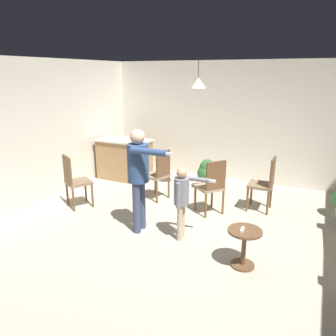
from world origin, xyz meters
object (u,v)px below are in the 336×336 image
at_px(person_adult, 139,170).
at_px(dining_chair_spare, 212,185).
at_px(person_child, 182,196).
at_px(potted_plant_by_wall, 207,173).
at_px(side_table_by_couch, 244,244).
at_px(dining_chair_near_wall, 159,173).
at_px(kitchen_counter, 125,159).
at_px(dining_chair_by_counter, 265,182).
at_px(spare_remote_on_table, 242,230).
at_px(dining_chair_centre_back, 74,179).

distance_m(person_adult, dining_chair_spare, 1.44).
height_order(person_child, potted_plant_by_wall, person_child).
bearing_deg(side_table_by_couch, dining_chair_near_wall, 141.65).
height_order(person_adult, dining_chair_spare, person_adult).
bearing_deg(person_child, kitchen_counter, -134.84).
xyz_separation_m(side_table_by_couch, dining_chair_by_counter, (-0.09, 1.96, 0.22)).
relative_size(side_table_by_couch, dining_chair_by_counter, 0.52).
distance_m(person_child, dining_chair_by_counter, 1.88).
height_order(dining_chair_near_wall, spare_remote_on_table, dining_chair_near_wall).
relative_size(dining_chair_centre_back, potted_plant_by_wall, 1.52).
distance_m(person_adult, potted_plant_by_wall, 2.41).
bearing_deg(dining_chair_near_wall, person_child, -126.68).
xyz_separation_m(person_adult, potted_plant_by_wall, (0.33, 2.30, -0.65)).
bearing_deg(dining_chair_spare, kitchen_counter, 106.57).
distance_m(person_child, potted_plant_by_wall, 2.33).
relative_size(dining_chair_centre_back, spare_remote_on_table, 7.69).
height_order(person_child, dining_chair_by_counter, person_child).
distance_m(kitchen_counter, dining_chair_spare, 2.69).
xyz_separation_m(dining_chair_by_counter, spare_remote_on_table, (0.06, -2.01, -0.01)).
bearing_deg(spare_remote_on_table, person_adult, 168.12).
distance_m(person_adult, person_child, 0.78).
relative_size(dining_chair_by_counter, dining_chair_near_wall, 1.00).
height_order(side_table_by_couch, dining_chair_by_counter, dining_chair_by_counter).
bearing_deg(side_table_by_couch, person_adult, 169.84).
bearing_deg(side_table_by_couch, dining_chair_spare, 122.71).
xyz_separation_m(person_child, dining_chair_centre_back, (-2.27, 0.27, -0.15)).
xyz_separation_m(kitchen_counter, potted_plant_by_wall, (1.99, 0.16, -0.11)).
relative_size(kitchen_counter, dining_chair_near_wall, 1.26).
height_order(dining_chair_by_counter, dining_chair_spare, same).
bearing_deg(spare_remote_on_table, potted_plant_by_wall, 117.22).
xyz_separation_m(kitchen_counter, spare_remote_on_table, (3.35, -2.49, 0.06)).
relative_size(kitchen_counter, dining_chair_centre_back, 1.26).
xyz_separation_m(person_child, dining_chair_spare, (0.11, 1.07, -0.15)).
bearing_deg(person_child, side_table_by_couch, 68.60).
bearing_deg(dining_chair_by_counter, spare_remote_on_table, -178.53).
relative_size(kitchen_counter, spare_remote_on_table, 9.69).
height_order(side_table_by_couch, dining_chair_near_wall, dining_chair_near_wall).
height_order(kitchen_counter, side_table_by_couch, kitchen_counter).
bearing_deg(side_table_by_couch, person_child, 161.72).
height_order(side_table_by_couch, spare_remote_on_table, spare_remote_on_table).
distance_m(dining_chair_centre_back, dining_chair_spare, 2.51).
height_order(person_child, spare_remote_on_table, person_child).
height_order(kitchen_counter, dining_chair_near_wall, dining_chair_near_wall).
height_order(kitchen_counter, person_adult, person_adult).
xyz_separation_m(person_child, spare_remote_on_table, (0.99, -0.38, -0.16)).
xyz_separation_m(dining_chair_near_wall, dining_chair_spare, (1.16, -0.23, 0.00)).
bearing_deg(dining_chair_by_counter, person_child, 150.10).
xyz_separation_m(side_table_by_couch, person_child, (-1.01, 0.33, 0.37)).
xyz_separation_m(person_adult, dining_chair_spare, (0.82, 1.09, -0.47)).
relative_size(kitchen_counter, potted_plant_by_wall, 1.91).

